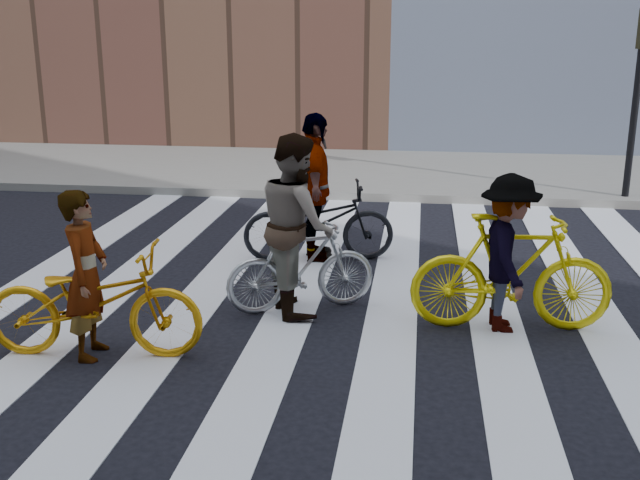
% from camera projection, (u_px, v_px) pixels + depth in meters
% --- Properties ---
extents(ground, '(100.00, 100.00, 0.00)m').
position_uv_depth(ground, '(346.00, 297.00, 8.67)').
color(ground, black).
rests_on(ground, ground).
extents(sidewalk_far, '(100.00, 5.00, 0.15)m').
position_uv_depth(sidewalk_far, '(382.00, 172.00, 15.80)').
color(sidewalk_far, gray).
rests_on(sidewalk_far, ground).
extents(zebra_crosswalk, '(8.25, 10.00, 0.01)m').
position_uv_depth(zebra_crosswalk, '(346.00, 296.00, 8.67)').
color(zebra_crosswalk, white).
rests_on(zebra_crosswalk, ground).
extents(traffic_signal, '(0.22, 0.42, 3.33)m').
position_uv_depth(traffic_signal, '(640.00, 73.00, 12.55)').
color(traffic_signal, black).
rests_on(traffic_signal, ground).
extents(bike_yellow_left, '(2.10, 0.91, 1.07)m').
position_uv_depth(bike_yellow_left, '(94.00, 302.00, 6.98)').
color(bike_yellow_left, orange).
rests_on(bike_yellow_left, ground).
extents(bike_silver_mid, '(1.71, 1.10, 1.00)m').
position_uv_depth(bike_silver_mid, '(301.00, 267.00, 8.14)').
color(bike_silver_mid, '#ACB0B6').
rests_on(bike_silver_mid, ground).
extents(bike_yellow_right, '(2.07, 0.71, 1.22)m').
position_uv_depth(bike_yellow_right, '(512.00, 273.00, 7.58)').
color(bike_yellow_right, yellow).
rests_on(bike_yellow_right, ground).
extents(bike_dark_rear, '(2.10, 1.07, 1.05)m').
position_uv_depth(bike_dark_rear, '(319.00, 222.00, 9.93)').
color(bike_dark_rear, black).
rests_on(bike_dark_rear, ground).
extents(rider_left, '(0.44, 0.62, 1.61)m').
position_uv_depth(rider_left, '(86.00, 275.00, 6.91)').
color(rider_left, slate).
rests_on(rider_left, ground).
extents(rider_mid, '(1.06, 1.17, 1.95)m').
position_uv_depth(rider_mid, '(296.00, 224.00, 8.02)').
color(rider_mid, slate).
rests_on(rider_mid, ground).
extents(rider_right, '(0.67, 1.09, 1.62)m').
position_uv_depth(rider_right, '(508.00, 254.00, 7.53)').
color(rider_right, slate).
rests_on(rider_right, ground).
extents(rider_rear, '(0.69, 1.22, 1.96)m').
position_uv_depth(rider_rear, '(315.00, 188.00, 9.81)').
color(rider_rear, slate).
rests_on(rider_rear, ground).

